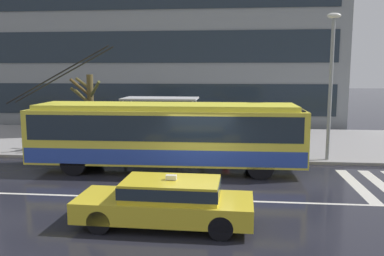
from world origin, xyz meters
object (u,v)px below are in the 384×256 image
pedestrian_at_shelter (125,122)px  street_tree_bare (89,106)px  bus_shelter (161,111)px  taxi_oncoming_near (167,200)px  trolleybus (167,134)px  pedestrian_waiting_by_pole (205,119)px  pedestrian_approaching_curb (177,121)px  street_lamp (331,74)px  pedestrian_walking_past (226,130)px

pedestrian_at_shelter → street_tree_bare: street_tree_bare is taller
bus_shelter → taxi_oncoming_near: bearing=-79.1°
trolleybus → taxi_oncoming_near: trolleybus is taller
street_tree_bare → taxi_oncoming_near: bearing=-60.0°
pedestrian_at_shelter → street_tree_bare: (-2.22, 1.45, 0.59)m
street_tree_bare → pedestrian_at_shelter: bearing=-33.1°
pedestrian_at_shelter → pedestrian_waiting_by_pole: bearing=15.7°
pedestrian_approaching_curb → street_lamp: street_lamp is taller
taxi_oncoming_near → street_lamp: bearing=53.6°
pedestrian_walking_past → pedestrian_waiting_by_pole: pedestrian_waiting_by_pole is taller
pedestrian_walking_past → pedestrian_waiting_by_pole: 1.68m
pedestrian_at_shelter → pedestrian_approaching_curb: (2.45, 0.11, 0.08)m
bus_shelter → street_tree_bare: bearing=173.9°
street_tree_bare → pedestrian_walking_past: bearing=5.8°
pedestrian_at_shelter → pedestrian_waiting_by_pole: (3.69, 1.03, 0.06)m
bus_shelter → street_lamp: (7.73, -1.16, 1.79)m
trolleybus → taxi_oncoming_near: 6.11m
trolleybus → taxi_oncoming_near: size_ratio=2.58×
bus_shelter → pedestrian_walking_past: bus_shelter is taller
trolleybus → street_lamp: 7.64m
trolleybus → pedestrian_at_shelter: bearing=136.9°
pedestrian_at_shelter → street_lamp: (9.30, -0.11, 2.25)m
taxi_oncoming_near → pedestrian_at_shelter: pedestrian_at_shelter is taller
trolleybus → bus_shelter: bearing=103.7°
street_lamp → street_tree_bare: street_lamp is taller
pedestrian_at_shelter → pedestrian_walking_past: bearing=24.6°
pedestrian_approaching_curb → street_tree_bare: (-4.67, 1.33, 0.51)m
taxi_oncoming_near → pedestrian_approaching_curb: pedestrian_approaching_curb is taller
street_lamp → pedestrian_at_shelter: bearing=179.3°
trolleybus → pedestrian_approaching_curb: (0.09, 2.33, 0.25)m
street_lamp → trolleybus: bearing=-163.2°
taxi_oncoming_near → pedestrian_walking_past: size_ratio=3.05×
taxi_oncoming_near → pedestrian_walking_past: 10.44m
street_tree_bare → bus_shelter: bearing=-6.1°
trolleybus → bus_shelter: trolleybus is taller
trolleybus → street_lamp: bearing=16.8°
pedestrian_walking_past → street_tree_bare: (-6.94, -0.71, 1.24)m
pedestrian_waiting_by_pole → street_lamp: 6.13m
taxi_oncoming_near → bus_shelter: (-1.78, 9.23, 1.45)m
bus_shelter → pedestrian_at_shelter: bearing=-146.4°
trolleybus → pedestrian_walking_past: bearing=61.7°
street_lamp → bus_shelter: bearing=171.5°
bus_shelter → pedestrian_waiting_by_pole: 2.16m
taxi_oncoming_near → pedestrian_approaching_curb: size_ratio=2.38×
pedestrian_waiting_by_pole → taxi_oncoming_near: bearing=-92.1°
pedestrian_waiting_by_pole → street_tree_bare: bearing=176.0°
street_tree_bare → pedestrian_approaching_curb: bearing=-15.9°
pedestrian_walking_past → bus_shelter: bearing=-160.5°
pedestrian_approaching_curb → pedestrian_walking_past: pedestrian_approaching_curb is taller
pedestrian_at_shelter → pedestrian_approaching_curb: bearing=2.7°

